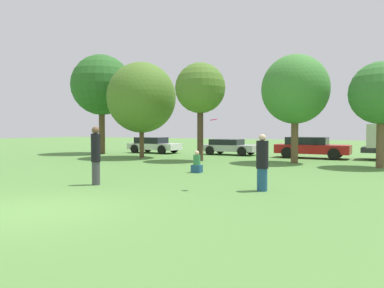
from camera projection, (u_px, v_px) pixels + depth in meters
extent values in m
plane|color=#54843D|center=(33.00, 211.00, 8.27)|extent=(120.00, 120.00, 0.00)
cylinder|color=#3F3F47|center=(96.00, 173.00, 12.13)|extent=(0.26, 0.26, 0.77)
cylinder|color=black|center=(96.00, 148.00, 12.10)|extent=(0.31, 0.31, 0.94)
sphere|color=brown|center=(96.00, 130.00, 12.07)|extent=(0.25, 0.25, 0.25)
cylinder|color=navy|center=(262.00, 180.00, 10.94)|extent=(0.31, 0.31, 0.68)
cylinder|color=black|center=(262.00, 155.00, 10.91)|extent=(0.36, 0.36, 0.83)
sphere|color=beige|center=(262.00, 138.00, 10.88)|extent=(0.21, 0.21, 0.21)
cylinder|color=#F21E72|center=(214.00, 120.00, 11.11)|extent=(0.23, 0.23, 0.08)
cube|color=navy|center=(197.00, 169.00, 15.58)|extent=(0.41, 0.34, 0.32)
cylinder|color=#337F4C|center=(197.00, 160.00, 15.56)|extent=(0.31, 0.31, 0.43)
sphere|color=beige|center=(197.00, 153.00, 15.55)|extent=(0.20, 0.20, 0.20)
cylinder|color=brown|center=(102.00, 128.00, 27.59)|extent=(0.45, 0.45, 3.94)
sphere|color=#286023|center=(102.00, 85.00, 27.46)|extent=(4.52, 4.52, 4.52)
cylinder|color=brown|center=(142.00, 137.00, 23.58)|extent=(0.29, 0.29, 2.67)
ellipsoid|color=#4C7528|center=(141.00, 98.00, 23.48)|extent=(4.42, 4.42, 4.52)
cylinder|color=#473323|center=(200.00, 132.00, 21.20)|extent=(0.35, 0.35, 3.43)
sphere|color=#4C7528|center=(200.00, 88.00, 21.10)|extent=(2.92, 2.92, 2.92)
cylinder|color=brown|center=(295.00, 135.00, 19.98)|extent=(0.39, 0.39, 3.03)
ellipsoid|color=#3D7F33|center=(295.00, 89.00, 19.88)|extent=(3.65, 3.65, 3.76)
cylinder|color=brown|center=(380.00, 139.00, 17.49)|extent=(0.37, 0.37, 2.76)
sphere|color=#33702D|center=(381.00, 93.00, 17.40)|extent=(2.99, 2.99, 2.99)
cube|color=silver|center=(154.00, 146.00, 28.37)|extent=(4.10, 1.85, 0.47)
cube|color=black|center=(151.00, 140.00, 28.50)|extent=(2.27, 1.59, 0.47)
cylinder|color=black|center=(174.00, 149.00, 28.53)|extent=(0.67, 0.23, 0.66)
cylinder|color=black|center=(162.00, 150.00, 27.02)|extent=(0.67, 0.23, 0.66)
cylinder|color=black|center=(148.00, 148.00, 29.74)|extent=(0.67, 0.23, 0.66)
cylinder|color=black|center=(135.00, 149.00, 28.23)|extent=(0.67, 0.23, 0.66)
cube|color=#B2B2B7|center=(230.00, 148.00, 26.36)|extent=(3.98, 1.92, 0.46)
cube|color=black|center=(227.00, 142.00, 26.49)|extent=(2.21, 1.65, 0.40)
cylinder|color=black|center=(251.00, 150.00, 26.57)|extent=(0.65, 0.20, 0.64)
cylinder|color=black|center=(242.00, 152.00, 24.99)|extent=(0.65, 0.20, 0.64)
cylinder|color=black|center=(220.00, 149.00, 27.74)|extent=(0.65, 0.20, 0.64)
cylinder|color=black|center=(210.00, 151.00, 26.17)|extent=(0.65, 0.20, 0.64)
cube|color=red|center=(312.00, 149.00, 23.31)|extent=(4.58, 1.86, 0.56)
cube|color=black|center=(307.00, 141.00, 23.45)|extent=(2.53, 1.59, 0.48)
cylinder|color=black|center=(338.00, 153.00, 23.39)|extent=(0.72, 0.24, 0.71)
cylinder|color=black|center=(334.00, 154.00, 21.88)|extent=(0.72, 0.24, 0.71)
cylinder|color=black|center=(293.00, 151.00, 24.74)|extent=(0.72, 0.24, 0.71)
cylinder|color=black|center=(287.00, 153.00, 23.24)|extent=(0.72, 0.24, 0.71)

